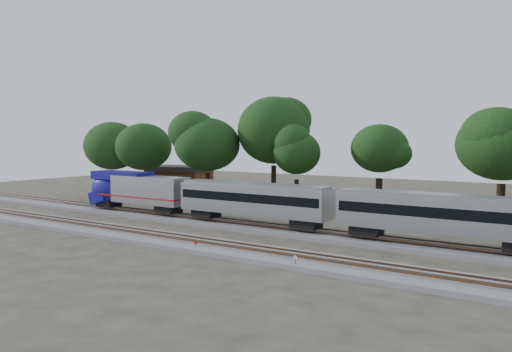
# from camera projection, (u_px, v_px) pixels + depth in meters

# --- Properties ---
(ground) EXTENTS (160.00, 160.00, 0.00)m
(ground) POSITION_uv_depth(u_px,v_px,m) (227.00, 239.00, 47.12)
(ground) COLOR #383328
(ground) RESTS_ON ground
(track_far) EXTENTS (160.00, 5.00, 0.73)m
(track_far) POSITION_uv_depth(u_px,v_px,m) (262.00, 228.00, 52.09)
(track_far) COLOR slate
(track_far) RESTS_ON ground
(track_near) EXTENTS (160.00, 5.00, 0.73)m
(track_near) POSITION_uv_depth(u_px,v_px,m) (200.00, 245.00, 43.78)
(track_near) COLOR slate
(track_near) RESTS_ON ground
(switch_stand_red) EXTENTS (0.27, 0.13, 0.90)m
(switch_stand_red) POSITION_uv_depth(u_px,v_px,m) (196.00, 245.00, 42.08)
(switch_stand_red) COLOR #512D19
(switch_stand_red) RESTS_ON ground
(switch_stand_white) EXTENTS (0.32, 0.07, 1.01)m
(switch_stand_white) POSITION_uv_depth(u_px,v_px,m) (295.00, 260.00, 36.37)
(switch_stand_white) COLOR #512D19
(switch_stand_white) RESTS_ON ground
(switch_lever) EXTENTS (0.54, 0.36, 0.30)m
(switch_lever) POSITION_uv_depth(u_px,v_px,m) (241.00, 256.00, 39.71)
(switch_lever) COLOR #512D19
(switch_lever) RESTS_ON ground
(brick_building) EXTENTS (11.18, 8.90, 4.78)m
(brick_building) POSITION_uv_depth(u_px,v_px,m) (180.00, 180.00, 86.99)
(brick_building) COLOR brown
(brick_building) RESTS_ON ground
(tree_0) EXTENTS (8.53, 8.53, 12.03)m
(tree_0) POSITION_uv_depth(u_px,v_px,m) (112.00, 146.00, 79.52)
(tree_0) COLOR black
(tree_0) RESTS_ON ground
(tree_1) EXTENTS (8.42, 8.42, 11.87)m
(tree_1) POSITION_uv_depth(u_px,v_px,m) (144.00, 147.00, 76.49)
(tree_1) COLOR black
(tree_1) RESTS_ON ground
(tree_2) EXTENTS (8.84, 8.84, 12.46)m
(tree_2) POSITION_uv_depth(u_px,v_px,m) (207.00, 145.00, 70.30)
(tree_2) COLOR black
(tree_2) RESTS_ON ground
(tree_3) EXTENTS (10.87, 10.87, 15.32)m
(tree_3) POSITION_uv_depth(u_px,v_px,m) (274.00, 130.00, 69.72)
(tree_3) COLOR black
(tree_3) RESTS_ON ground
(tree_4) EXTENTS (7.79, 7.79, 10.99)m
(tree_4) POSITION_uv_depth(u_px,v_px,m) (297.00, 153.00, 65.63)
(tree_4) COLOR black
(tree_4) RESTS_ON ground
(tree_5) EXTENTS (8.43, 8.43, 11.88)m
(tree_5) POSITION_uv_depth(u_px,v_px,m) (380.00, 149.00, 63.31)
(tree_5) COLOR black
(tree_5) RESTS_ON ground
(tree_6) EXTENTS (9.06, 9.06, 12.77)m
(tree_6) POSITION_uv_depth(u_px,v_px,m) (503.00, 145.00, 51.48)
(tree_6) COLOR black
(tree_6) RESTS_ON ground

